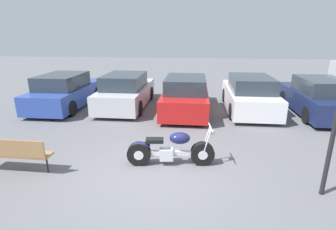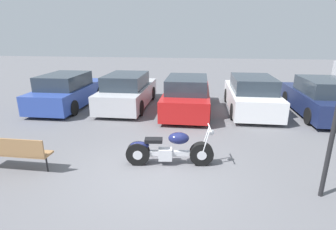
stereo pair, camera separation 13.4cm
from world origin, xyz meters
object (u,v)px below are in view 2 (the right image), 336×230
motorcycle (169,150)px  parked_car_silver (128,91)px  parked_car_white (251,95)px  park_bench (12,150)px  parked_car_navy (321,98)px  parked_car_red (187,96)px  parked_car_blue (68,91)px

motorcycle → parked_car_silver: parked_car_silver is taller
parked_car_silver → parked_car_white: bearing=-0.4°
parked_car_silver → park_bench: 6.18m
parked_car_silver → parked_car_white: same height
parked_car_white → parked_car_navy: size_ratio=1.00×
parked_car_navy → park_bench: (-9.27, -5.79, -0.15)m
parked_car_red → parked_car_white: (2.70, 0.43, 0.00)m
parked_car_white → park_bench: parked_car_white is taller
parked_car_red → parked_car_navy: size_ratio=1.00×
parked_car_silver → parked_car_red: same height
parked_car_silver → parked_car_navy: bearing=-2.0°
parked_car_silver → parked_car_navy: (8.10, -0.28, 0.00)m
motorcycle → parked_car_blue: bearing=136.4°
parked_car_navy → parked_car_silver: bearing=178.0°
parked_car_blue → parked_car_white: bearing=1.9°
parked_car_blue → park_bench: (1.53, -5.76, -0.15)m
parked_car_blue → park_bench: parked_car_blue is taller
parked_car_white → parked_car_navy: 2.71m
parked_car_navy → motorcycle: bearing=-138.2°
parked_car_silver → parked_car_navy: same height
parked_car_white → motorcycle: bearing=-118.8°
parked_car_blue → parked_car_red: size_ratio=1.00×
parked_car_white → park_bench: (-6.57, -6.03, -0.15)m
parked_car_blue → parked_car_red: (5.40, -0.16, 0.00)m
parked_car_navy → parked_car_blue: bearing=-179.9°
parked_car_red → parked_car_white: size_ratio=1.00×
park_bench → parked_car_red: bearing=55.3°
motorcycle → park_bench: 3.77m
parked_car_silver → parked_car_white: (5.40, -0.04, 0.00)m
parked_car_white → park_bench: bearing=-137.4°
motorcycle → parked_car_blue: parked_car_blue is taller
motorcycle → parked_car_navy: (5.59, 5.00, 0.29)m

